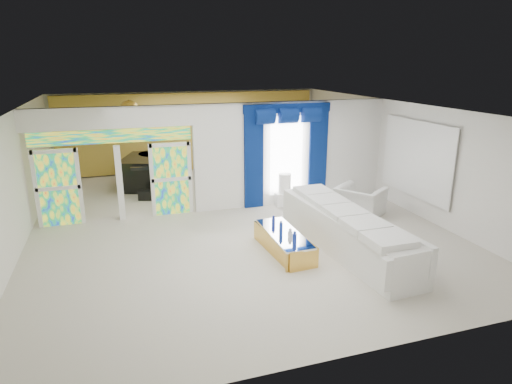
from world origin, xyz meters
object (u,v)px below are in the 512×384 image
object	(u,v)px
coffee_table	(284,243)
armchair	(360,201)
console_table	(294,198)
grand_piano	(148,172)
white_sofa	(345,232)

from	to	relation	value
coffee_table	armchair	bearing A→B (deg)	30.22
console_table	coffee_table	bearing A→B (deg)	-116.33
armchair	grand_piano	distance (m)	7.14
console_table	armchair	xyz separation A→B (m)	(1.40, -1.37, 0.20)
white_sofa	console_table	distance (m)	3.39
armchair	grand_piano	size ratio (longest dim) A/B	0.60
white_sofa	armchair	xyz separation A→B (m)	(1.58, 2.00, -0.04)
console_table	grand_piano	distance (m)	5.19
white_sofa	coffee_table	xyz separation A→B (m)	(-1.35, 0.30, -0.21)
coffee_table	console_table	distance (m)	3.43
white_sofa	console_table	size ratio (longest dim) A/B	3.91
grand_piano	armchair	bearing A→B (deg)	-22.94
white_sofa	coffee_table	world-z (taller)	white_sofa
coffee_table	grand_piano	world-z (taller)	grand_piano
console_table	armchair	world-z (taller)	armchair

